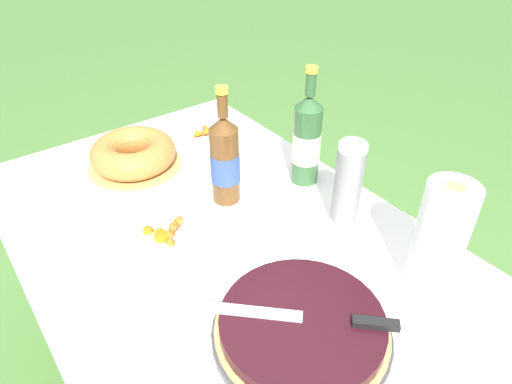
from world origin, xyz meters
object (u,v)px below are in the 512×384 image
serving_knife (318,318)px  snack_plate_near (171,236)px  cider_bottle_amber (225,160)px  bundt_cake (133,154)px  cup_stack (348,185)px  paper_towel_roll (440,238)px  cider_bottle_green (307,140)px  snack_plate_left (206,132)px  berry_tart (302,328)px

serving_knife → snack_plate_near: size_ratio=1.21×
cider_bottle_amber → bundt_cake: bearing=-157.1°
cup_stack → cider_bottle_amber: 0.34m
cup_stack → paper_towel_roll: 0.27m
serving_knife → bundt_cake: bundt_cake is taller
serving_knife → snack_plate_near: bearing=-34.3°
bundt_cake → cider_bottle_green: cider_bottle_green is taller
snack_plate_left → serving_knife: bearing=-17.8°
snack_plate_left → snack_plate_near: bearing=-40.8°
berry_tart → serving_knife: bearing=45.4°
snack_plate_left → paper_towel_roll: 0.92m
berry_tart → cider_bottle_green: bearing=137.6°
snack_plate_near → cup_stack: bearing=62.1°
berry_tart → cider_bottle_green: 0.59m
cider_bottle_amber → snack_plate_left: 0.41m
serving_knife → cider_bottle_amber: cider_bottle_amber is taller
berry_tart → snack_plate_left: 0.90m
cider_bottle_green → snack_plate_near: cider_bottle_green is taller
cup_stack → snack_plate_near: size_ratio=1.03×
cup_stack → cider_bottle_amber: size_ratio=0.71×
cider_bottle_amber → snack_plate_left: bearing=156.8°
cider_bottle_green → paper_towel_roll: cider_bottle_green is taller
snack_plate_near → bundt_cake: bearing=168.7°
bundt_cake → cider_bottle_green: 0.55m
serving_knife → cup_stack: (-0.23, 0.32, 0.06)m
cider_bottle_green → bundt_cake: bearing=-135.1°
serving_knife → cider_bottle_green: cider_bottle_green is taller
cider_bottle_green → cider_bottle_amber: size_ratio=1.04×
snack_plate_near → snack_plate_left: (-0.43, 0.37, 0.00)m
serving_knife → paper_towel_roll: (0.04, 0.31, 0.07)m
cider_bottle_green → berry_tart: bearing=-42.4°
bundt_cake → snack_plate_left: bearing=98.5°
serving_knife → cider_bottle_green: 0.58m
serving_knife → snack_plate_near: 0.46m
serving_knife → bundt_cake: 0.83m
bundt_cake → cup_stack: 0.68m
cider_bottle_green → cider_bottle_amber: cider_bottle_green is taller
cider_bottle_amber → paper_towel_roll: (0.55, 0.19, 0.00)m
snack_plate_left → paper_towel_roll: size_ratio=0.81×
bundt_cake → paper_towel_roll: paper_towel_roll is taller
bundt_cake → snack_plate_left: (-0.04, 0.29, -0.03)m
serving_knife → snack_plate_left: bearing=-63.2°
bundt_cake → cup_stack: size_ratio=1.22×
cider_bottle_amber → snack_plate_near: size_ratio=1.45×
bundt_cake → snack_plate_near: bundt_cake is taller
bundt_cake → cider_bottle_amber: cider_bottle_amber is taller
cider_bottle_green → snack_plate_near: size_ratio=1.51×
cup_stack → cider_bottle_green: 0.22m
cup_stack → paper_towel_roll: (0.27, -0.00, 0.01)m
berry_tart → cup_stack: bearing=122.0°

